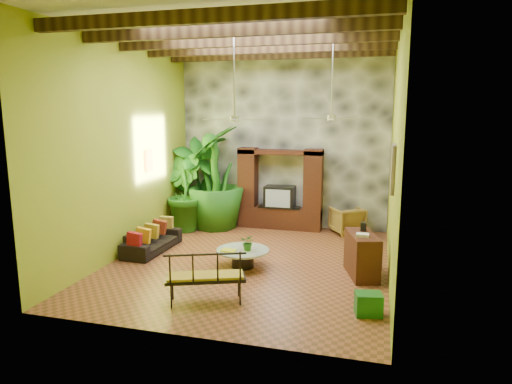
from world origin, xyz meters
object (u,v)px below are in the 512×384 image
(entertainment_center, at_px, (280,195))
(tall_plant_a, at_px, (198,182))
(iron_bench, at_px, (204,275))
(ceiling_fan_front, at_px, (234,109))
(tall_plant_b, at_px, (183,193))
(side_console, at_px, (362,255))
(wicker_armchair, at_px, (347,220))
(green_bin, at_px, (368,304))
(sofa, at_px, (152,240))
(tall_plant_c, at_px, (215,178))
(coffee_table, at_px, (243,256))
(ceiling_fan_back, at_px, (331,109))

(entertainment_center, height_order, tall_plant_a, tall_plant_a)
(tall_plant_a, relative_size, iron_bench, 1.77)
(ceiling_fan_front, xyz_separation_m, tall_plant_b, (-2.39, 2.60, -2.32))
(iron_bench, relative_size, side_console, 1.32)
(wicker_armchair, xyz_separation_m, tall_plant_b, (-4.52, -0.87, 0.71))
(ceiling_fan_front, bearing_deg, entertainment_center, 86.76)
(tall_plant_a, bearing_deg, iron_bench, -66.68)
(iron_bench, relative_size, green_bin, 3.40)
(entertainment_center, distance_m, side_console, 4.16)
(tall_plant_a, xyz_separation_m, green_bin, (5.01, -4.78, -1.11))
(sofa, bearing_deg, entertainment_center, -38.82)
(wicker_armchair, relative_size, iron_bench, 0.55)
(wicker_armchair, xyz_separation_m, green_bin, (0.72, -5.09, -0.18))
(ceiling_fan_front, xyz_separation_m, tall_plant_c, (-1.60, 3.07, -1.93))
(tall_plant_b, relative_size, coffee_table, 1.88)
(iron_bench, xyz_separation_m, side_console, (2.61, 2.16, -0.10))
(entertainment_center, relative_size, sofa, 1.31)
(iron_bench, bearing_deg, green_bin, -15.18)
(entertainment_center, xyz_separation_m, green_bin, (2.65, -5.16, -0.78))
(entertainment_center, xyz_separation_m, side_console, (2.46, -3.32, -0.52))
(entertainment_center, height_order, ceiling_fan_back, ceiling_fan_back)
(tall_plant_c, bearing_deg, ceiling_fan_front, -62.49)
(green_bin, bearing_deg, sofa, 156.84)
(sofa, distance_m, tall_plant_b, 2.17)
(tall_plant_c, height_order, green_bin, tall_plant_c)
(tall_plant_b, xyz_separation_m, tall_plant_c, (0.79, 0.47, 0.39))
(entertainment_center, bearing_deg, green_bin, -62.80)
(ceiling_fan_front, relative_size, sofa, 1.02)
(wicker_armchair, bearing_deg, green_bin, 65.56)
(tall_plant_a, bearing_deg, tall_plant_c, -9.90)
(tall_plant_b, distance_m, iron_bench, 5.18)
(iron_bench, bearing_deg, tall_plant_a, 91.60)
(entertainment_center, height_order, iron_bench, entertainment_center)
(tall_plant_a, distance_m, tall_plant_b, 0.65)
(tall_plant_a, relative_size, tall_plant_b, 1.21)
(ceiling_fan_front, height_order, ceiling_fan_back, same)
(sofa, distance_m, coffee_table, 2.51)
(ceiling_fan_back, relative_size, wicker_armchair, 2.31)
(side_console, bearing_deg, green_bin, -100.73)
(entertainment_center, bearing_deg, iron_bench, -91.63)
(tall_plant_b, xyz_separation_m, iron_bench, (2.43, -4.54, -0.53))
(tall_plant_c, bearing_deg, coffee_table, -59.90)
(side_console, bearing_deg, tall_plant_b, 137.98)
(sofa, height_order, wicker_armchair, wicker_armchair)
(ceiling_fan_front, bearing_deg, iron_bench, -88.70)
(green_bin, bearing_deg, tall_plant_a, 136.30)
(ceiling_fan_back, xyz_separation_m, iron_bench, (-1.76, -3.54, -2.86))
(tall_plant_c, xyz_separation_m, coffee_table, (1.74, -3.00, -1.21))
(coffee_table, distance_m, green_bin, 3.19)
(green_bin, bearing_deg, ceiling_fan_back, 108.06)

